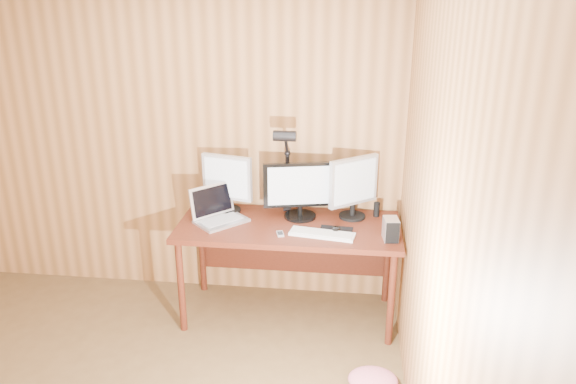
% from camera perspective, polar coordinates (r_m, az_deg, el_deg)
% --- Properties ---
extents(room_shell, '(4.00, 4.00, 4.00)m').
position_cam_1_polar(room_shell, '(2.71, -24.25, -6.27)').
color(room_shell, brown).
rests_on(room_shell, ground).
extents(desk, '(1.60, 0.70, 0.75)m').
position_cam_1_polar(desk, '(4.17, 0.20, -4.46)').
color(desk, '#4B1C0F').
rests_on(desk, floor).
extents(monitor_center, '(0.54, 0.24, 0.42)m').
position_cam_1_polar(monitor_center, '(4.10, 1.25, 0.25)').
color(monitor_center, black).
rests_on(monitor_center, desk).
extents(monitor_left, '(0.39, 0.19, 0.44)m').
position_cam_1_polar(monitor_left, '(4.23, -6.19, 1.04)').
color(monitor_left, black).
rests_on(monitor_left, desk).
extents(monitor_right, '(0.35, 0.28, 0.46)m').
position_cam_1_polar(monitor_right, '(4.11, 6.67, 0.64)').
color(monitor_right, black).
rests_on(monitor_right, desk).
extents(laptop, '(0.44, 0.44, 0.25)m').
position_cam_1_polar(laptop, '(4.14, -7.18, -2.06)').
color(laptop, silver).
rests_on(laptop, desk).
extents(keyboard, '(0.47, 0.21, 0.02)m').
position_cam_1_polar(keyboard, '(3.89, 3.49, -4.27)').
color(keyboard, white).
rests_on(keyboard, desk).
extents(mousepad, '(0.24, 0.21, 0.00)m').
position_cam_1_polar(mousepad, '(3.96, 4.88, -4.01)').
color(mousepad, black).
rests_on(mousepad, desk).
extents(mouse, '(0.07, 0.11, 0.04)m').
position_cam_1_polar(mouse, '(3.95, 4.88, -3.75)').
color(mouse, black).
rests_on(mouse, mousepad).
extents(hard_drive, '(0.11, 0.15, 0.15)m').
position_cam_1_polar(hard_drive, '(3.86, 10.40, -3.74)').
color(hard_drive, silver).
rests_on(hard_drive, desk).
extents(phone, '(0.07, 0.10, 0.01)m').
position_cam_1_polar(phone, '(3.90, -0.80, -4.26)').
color(phone, silver).
rests_on(phone, desk).
extents(speaker, '(0.05, 0.05, 0.11)m').
position_cam_1_polar(speaker, '(4.23, 8.99, -1.76)').
color(speaker, black).
rests_on(speaker, desk).
extents(desk_lamp, '(0.16, 0.23, 0.71)m').
position_cam_1_polar(desk_lamp, '(4.09, -0.21, 3.42)').
color(desk_lamp, black).
rests_on(desk_lamp, desk).
extents(fabric_pile, '(0.33, 0.27, 0.10)m').
position_cam_1_polar(fabric_pile, '(3.75, 8.62, -18.38)').
color(fabric_pile, '#CF6477').
rests_on(fabric_pile, floor).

